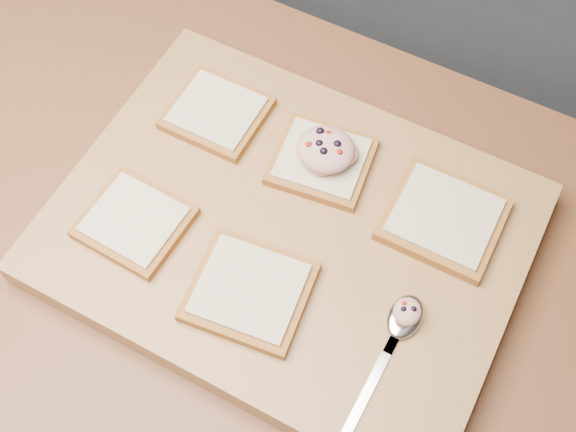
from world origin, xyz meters
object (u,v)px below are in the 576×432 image
object	(u,v)px
cutting_board	(288,233)
bread_far_center	(322,161)
tuna_salad_dollop	(326,149)
spoon	(400,327)

from	to	relation	value
cutting_board	bread_far_center	size ratio (longest dim) A/B	4.18
bread_far_center	tuna_salad_dollop	size ratio (longest dim) A/B	1.83
cutting_board	bread_far_center	world-z (taller)	bread_far_center
cutting_board	tuna_salad_dollop	xyz separation A→B (m)	(0.00, 0.09, 0.05)
bread_far_center	spoon	size ratio (longest dim) A/B	0.69
tuna_salad_dollop	bread_far_center	bearing A→B (deg)	-153.45
cutting_board	spoon	size ratio (longest dim) A/B	2.90
cutting_board	tuna_salad_dollop	distance (m)	0.11
bread_far_center	spoon	distance (m)	0.22
bread_far_center	spoon	xyz separation A→B (m)	(0.16, -0.15, -0.00)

